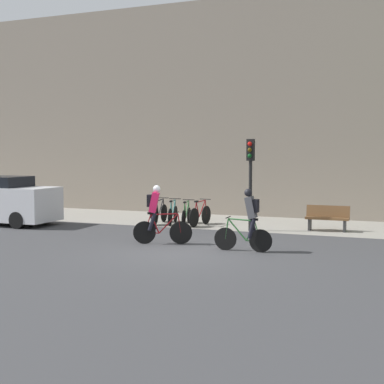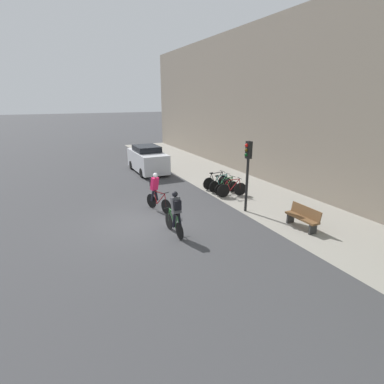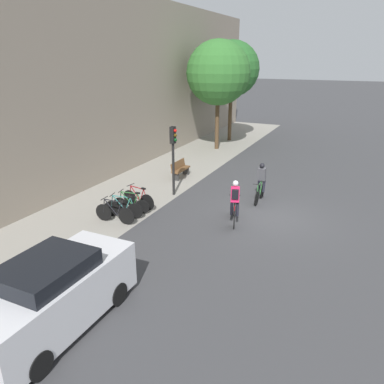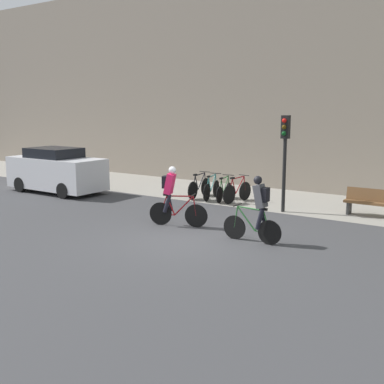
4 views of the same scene
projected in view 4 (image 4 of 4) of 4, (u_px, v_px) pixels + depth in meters
ground at (186, 240)px, 12.79m from camera, size 200.00×200.00×0.00m
kerb_strip at (288, 200)px, 18.27m from camera, size 44.00×4.50×0.01m
building_facade at (317, 77)px, 19.53m from camera, size 44.00×0.60×9.44m
cyclist_pink at (172, 195)px, 14.21m from camera, size 1.71×0.68×1.78m
cyclist_grey at (258, 207)px, 12.39m from camera, size 1.66×0.46×1.76m
parked_bike_0 at (199, 187)px, 18.82m from camera, size 0.46×1.73×0.99m
parked_bike_1 at (212, 189)px, 18.51m from camera, size 0.50×1.67×0.96m
parked_bike_2 at (224, 191)px, 18.20m from camera, size 0.46×1.61×0.94m
parked_bike_3 at (237, 191)px, 17.88m from camera, size 0.46×1.68×0.99m
traffic_light_pole at (285, 145)px, 15.89m from camera, size 0.26×0.30×3.23m
bench at (369, 202)px, 15.57m from camera, size 1.50×0.44×0.89m
parked_car at (56, 171)px, 19.93m from camera, size 4.30×1.84×1.85m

